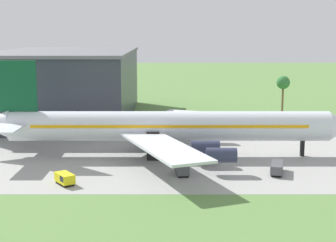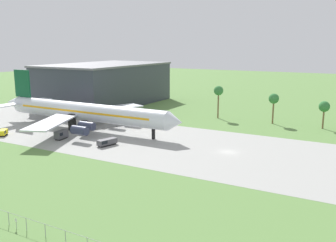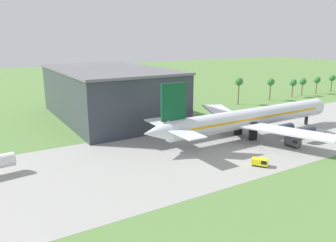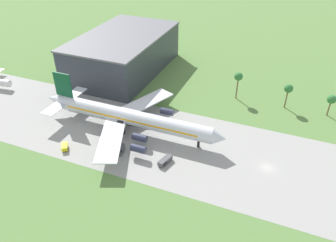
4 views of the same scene
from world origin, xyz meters
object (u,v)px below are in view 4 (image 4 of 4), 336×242
Objects in this scene: baggage_tug at (165,161)px; catering_van at (65,147)px; terminal_building at (124,53)px; jet_airliner at (129,117)px; fuel_truck at (120,150)px.

catering_van is (-35.20, -6.45, -0.01)m from baggage_tug.
catering_van is 0.07× the size of terminal_building.
fuel_truck is at bearing -75.92° from jet_airliner.
fuel_truck is at bearing -177.08° from baggage_tug.
fuel_truck is 1.07× the size of catering_van.
baggage_tug is 35.78m from catering_van.
catering_van is (-15.43, -19.14, -4.93)m from jet_airliner.
fuel_truck is at bearing -62.94° from terminal_building.
fuel_truck is (3.39, -13.53, -4.57)m from jet_airliner.
baggage_tug is (19.76, -12.70, -4.92)m from jet_airliner.
jet_airliner reaches higher than fuel_truck.
jet_airliner is 14.68m from fuel_truck.
fuel_truck is 19.65m from catering_van.
baggage_tug is at bearing -51.62° from terminal_building.
baggage_tug is at bearing 2.92° from fuel_truck.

